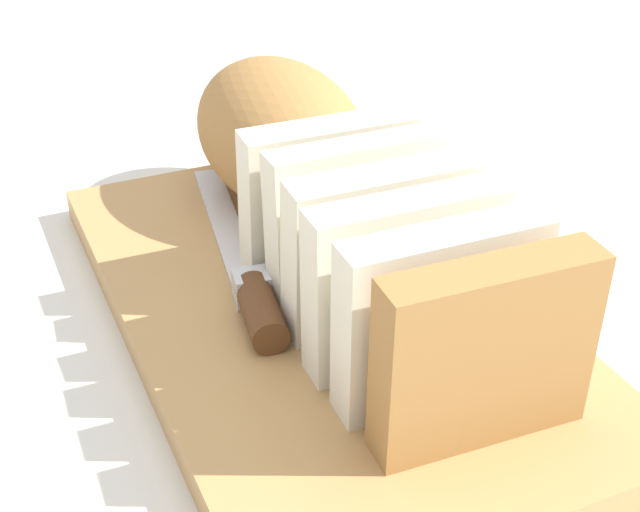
% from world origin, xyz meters
% --- Properties ---
extents(ground_plane, '(3.00, 3.00, 0.00)m').
position_xyz_m(ground_plane, '(0.00, 0.00, 0.00)').
color(ground_plane, silver).
extents(cutting_board, '(0.44, 0.26, 0.02)m').
position_xyz_m(cutting_board, '(0.00, 0.00, 0.01)').
color(cutting_board, tan).
rests_on(cutting_board, ground_plane).
extents(bread_loaf, '(0.40, 0.12, 0.10)m').
position_xyz_m(bread_loaf, '(-0.06, 0.03, 0.07)').
color(bread_loaf, '#A8753D').
rests_on(bread_loaf, cutting_board).
extents(bread_knife, '(0.25, 0.05, 0.02)m').
position_xyz_m(bread_knife, '(-0.02, -0.04, 0.03)').
color(bread_knife, silver).
rests_on(bread_knife, cutting_board).
extents(crumb_near_knife, '(0.00, 0.00, 0.00)m').
position_xyz_m(crumb_near_knife, '(-0.08, 0.02, 0.02)').
color(crumb_near_knife, tan).
rests_on(crumb_near_knife, cutting_board).
extents(crumb_near_loaf, '(0.00, 0.00, 0.00)m').
position_xyz_m(crumb_near_loaf, '(0.01, 0.06, 0.03)').
color(crumb_near_loaf, tan).
rests_on(crumb_near_loaf, cutting_board).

